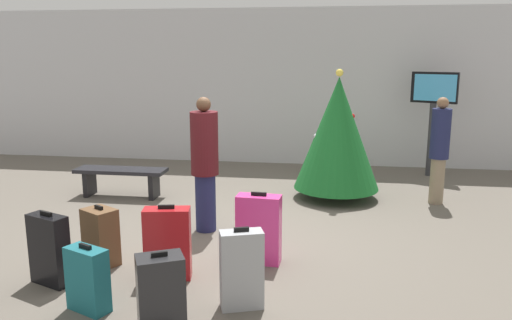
% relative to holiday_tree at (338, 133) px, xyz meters
% --- Properties ---
extents(ground_plane, '(16.00, 16.00, 0.00)m').
position_rel_holiday_tree_xyz_m(ground_plane, '(-1.36, -2.01, -1.09)').
color(ground_plane, '#665E54').
extents(back_wall, '(16.00, 0.20, 3.31)m').
position_rel_holiday_tree_xyz_m(back_wall, '(-1.36, 2.71, 0.56)').
color(back_wall, silver).
rests_on(back_wall, ground_plane).
extents(holiday_tree, '(1.39, 1.39, 2.12)m').
position_rel_holiday_tree_xyz_m(holiday_tree, '(0.00, 0.00, 0.00)').
color(holiday_tree, '#4C3319').
rests_on(holiday_tree, ground_plane).
extents(flight_info_kiosk, '(0.82, 0.45, 2.02)m').
position_rel_holiday_tree_xyz_m(flight_info_kiosk, '(1.83, 1.89, 0.32)').
color(flight_info_kiosk, '#333338').
rests_on(flight_info_kiosk, ground_plane).
extents(waiting_bench, '(1.52, 0.44, 0.48)m').
position_rel_holiday_tree_xyz_m(waiting_bench, '(-3.56, -0.44, -0.73)').
color(waiting_bench, black).
rests_on(waiting_bench, ground_plane).
extents(traveller_0, '(0.40, 0.40, 1.70)m').
position_rel_holiday_tree_xyz_m(traveller_0, '(1.59, -0.05, -0.19)').
color(traveller_0, gray).
rests_on(traveller_0, ground_plane).
extents(traveller_1, '(0.40, 0.40, 1.81)m').
position_rel_holiday_tree_xyz_m(traveller_1, '(-1.75, -1.84, -0.14)').
color(traveller_1, '#1E234C').
rests_on(traveller_1, ground_plane).
extents(suitcase_0, '(0.45, 0.42, 0.70)m').
position_rel_holiday_tree_xyz_m(suitcase_0, '(-2.64, -3.14, -0.76)').
color(suitcase_0, brown).
rests_on(suitcase_0, ground_plane).
extents(suitcase_1, '(0.44, 0.31, 0.79)m').
position_rel_holiday_tree_xyz_m(suitcase_1, '(-0.90, -3.87, -0.71)').
color(suitcase_1, '#9EA0A5').
rests_on(suitcase_1, ground_plane).
extents(suitcase_2, '(0.48, 0.34, 0.78)m').
position_rel_holiday_tree_xyz_m(suitcase_2, '(-2.95, -3.67, -0.72)').
color(suitcase_2, black).
rests_on(suitcase_2, ground_plane).
extents(suitcase_3, '(0.48, 0.43, 0.68)m').
position_rel_holiday_tree_xyz_m(suitcase_3, '(-1.54, -4.29, -0.77)').
color(suitcase_3, '#232326').
rests_on(suitcase_3, ground_plane).
extents(suitcase_4, '(0.52, 0.30, 0.81)m').
position_rel_holiday_tree_xyz_m(suitcase_4, '(-1.79, -3.35, -0.70)').
color(suitcase_4, '#B2191E').
rests_on(suitcase_4, ground_plane).
extents(suitcase_5, '(0.51, 0.25, 0.83)m').
position_rel_holiday_tree_xyz_m(suitcase_5, '(-0.89, -2.80, -0.69)').
color(suitcase_5, '#E5388C').
rests_on(suitcase_5, ground_plane).
extents(suitcase_6, '(0.45, 0.34, 0.65)m').
position_rel_holiday_tree_xyz_m(suitcase_6, '(-2.30, -4.14, -0.78)').
color(suitcase_6, '#19606B').
rests_on(suitcase_6, ground_plane).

